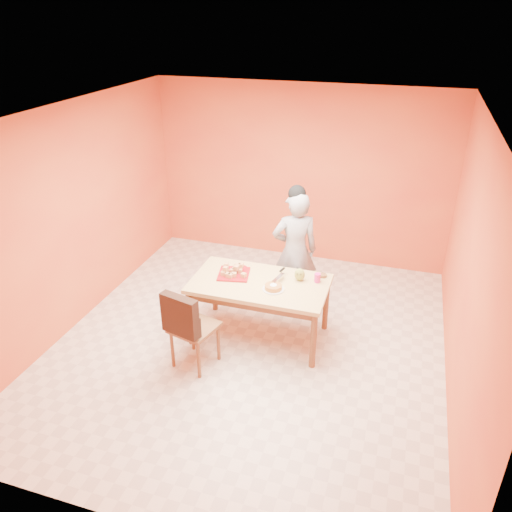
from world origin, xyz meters
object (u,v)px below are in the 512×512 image
(dining_chair, at_px, (193,326))
(person, at_px, (295,251))
(dining_table, at_px, (260,289))
(egg_ornament, at_px, (300,275))
(checker_tin, at_px, (323,275))
(pastry_platter, at_px, (234,274))
(magenta_glass, at_px, (317,278))
(red_dinner_plate, at_px, (239,269))
(sponge_cake, at_px, (273,287))

(dining_chair, relative_size, person, 0.61)
(dining_table, relative_size, egg_ornament, 10.28)
(person, bearing_deg, egg_ornament, 85.04)
(egg_ornament, bearing_deg, checker_tin, 27.68)
(dining_table, bearing_deg, pastry_platter, 168.05)
(person, distance_m, magenta_glass, 0.73)
(pastry_platter, bearing_deg, dining_table, -11.95)
(dining_table, height_order, red_dinner_plate, red_dinner_plate)
(person, bearing_deg, dining_chair, 40.46)
(person, xyz_separation_m, checker_tin, (0.45, -0.45, -0.04))
(egg_ornament, relative_size, magenta_glass, 1.43)
(dining_chair, height_order, magenta_glass, dining_chair)
(person, height_order, sponge_cake, person)
(dining_table, xyz_separation_m, person, (0.23, 0.80, 0.15))
(red_dinner_plate, height_order, checker_tin, checker_tin)
(dining_table, distance_m, dining_chair, 0.92)
(dining_chair, height_order, sponge_cake, dining_chair)
(person, xyz_separation_m, magenta_glass, (0.41, -0.60, -0.00))
(checker_tin, bearing_deg, person, 134.80)
(checker_tin, bearing_deg, pastry_platter, -164.94)
(magenta_glass, bearing_deg, egg_ornament, -172.03)
(red_dinner_plate, bearing_deg, checker_tin, 7.71)
(dining_table, xyz_separation_m, egg_ornament, (0.44, 0.18, 0.17))
(person, height_order, egg_ornament, person)
(dining_table, xyz_separation_m, magenta_glass, (0.64, 0.20, 0.15))
(dining_table, distance_m, person, 0.85)
(pastry_platter, height_order, red_dinner_plate, pastry_platter)
(person, bearing_deg, dining_table, 50.83)
(sponge_cake, xyz_separation_m, egg_ornament, (0.24, 0.29, 0.04))
(egg_ornament, height_order, checker_tin, egg_ornament)
(dining_chair, relative_size, red_dinner_plate, 4.42)
(magenta_glass, bearing_deg, red_dinner_plate, 179.49)
(pastry_platter, bearing_deg, dining_chair, -102.86)
(dining_table, bearing_deg, sponge_cake, -30.46)
(dining_chair, relative_size, egg_ornament, 6.40)
(dining_chair, xyz_separation_m, person, (0.76, 1.54, 0.30))
(dining_chair, relative_size, magenta_glass, 9.15)
(pastry_platter, height_order, magenta_glass, magenta_glass)
(dining_chair, distance_m, egg_ornament, 1.37)
(pastry_platter, bearing_deg, checker_tin, 15.06)
(red_dinner_plate, bearing_deg, pastry_platter, -97.48)
(pastry_platter, bearing_deg, egg_ornament, 7.43)
(red_dinner_plate, bearing_deg, magenta_glass, -0.51)
(pastry_platter, relative_size, sponge_cake, 1.83)
(person, height_order, checker_tin, person)
(dining_table, xyz_separation_m, dining_chair, (-0.53, -0.74, -0.15))
(red_dinner_plate, distance_m, egg_ornament, 0.77)
(sponge_cake, bearing_deg, magenta_glass, 35.93)
(red_dinner_plate, xyz_separation_m, magenta_glass, (0.97, -0.01, 0.05))
(dining_table, relative_size, person, 0.98)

